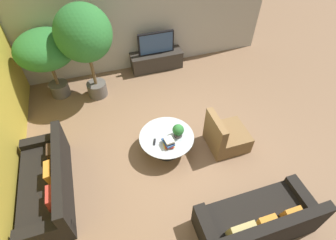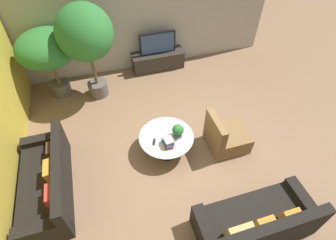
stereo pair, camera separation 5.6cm
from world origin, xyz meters
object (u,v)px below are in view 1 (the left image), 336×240
object	(u,v)px
coffee_table	(167,140)
potted_palm_corner	(84,36)
potted_palm_tall	(46,51)
television	(156,43)
potted_plant_tabletop	(178,131)
media_console	(157,60)
couch_near_entry	(258,221)
couch_by_wall	(48,184)
armchair_wicker	(225,136)

from	to	relation	value
coffee_table	potted_palm_corner	world-z (taller)	potted_palm_corner
potted_palm_tall	television	bearing A→B (deg)	7.80
television	potted_plant_tabletop	xyz separation A→B (m)	(-0.42, -3.05, -0.22)
potted_palm_tall	media_console	bearing A→B (deg)	7.84
couch_near_entry	potted_palm_tall	world-z (taller)	potted_palm_tall
television	potted_palm_corner	world-z (taller)	potted_palm_corner
couch_by_wall	couch_near_entry	distance (m)	3.73
coffee_table	couch_by_wall	size ratio (longest dim) A/B	0.55
television	potted_plant_tabletop	world-z (taller)	television
media_console	coffee_table	size ratio (longest dim) A/B	1.32
media_console	armchair_wicker	distance (m)	3.31
potted_palm_tall	armchair_wicker	bearing A→B (deg)	-40.73
armchair_wicker	potted_palm_tall	size ratio (longest dim) A/B	0.49
armchair_wicker	potted_palm_tall	xyz separation A→B (m)	(-3.34, 2.88, 1.02)
couch_near_entry	potted_palm_corner	xyz separation A→B (m)	(-2.08, 4.38, 1.39)
couch_near_entry	coffee_table	bearing A→B (deg)	-66.46
couch_near_entry	potted_palm_tall	xyz separation A→B (m)	(-3.01, 4.70, 1.01)
media_console	coffee_table	distance (m)	3.07
media_console	armchair_wicker	bearing A→B (deg)	-79.69
coffee_table	potted_palm_corner	xyz separation A→B (m)	(-1.17, 2.30, 1.38)
couch_near_entry	armchair_wicker	bearing A→B (deg)	-100.23
television	potted_plant_tabletop	distance (m)	3.08
coffee_table	couch_by_wall	xyz separation A→B (m)	(-2.37, -0.31, -0.02)
potted_plant_tabletop	potted_palm_tall	bearing A→B (deg)	131.12
television	potted_plant_tabletop	bearing A→B (deg)	-97.79
couch_near_entry	potted_plant_tabletop	xyz separation A→B (m)	(-0.68, 2.03, 0.30)
potted_palm_tall	potted_palm_corner	bearing A→B (deg)	-19.00
couch_near_entry	potted_palm_corner	size ratio (longest dim) A/B	0.82
couch_by_wall	potted_palm_tall	size ratio (longest dim) A/B	1.16
television	potted_palm_corner	xyz separation A→B (m)	(-1.82, -0.70, 0.87)
media_console	potted_plant_tabletop	xyz separation A→B (m)	(-0.42, -3.05, 0.33)
media_console	television	bearing A→B (deg)	-90.00
coffee_table	potted_palm_tall	distance (m)	3.50
couch_by_wall	armchair_wicker	bearing A→B (deg)	90.83
armchair_wicker	media_console	bearing A→B (deg)	10.31
coffee_table	potted_palm_corner	distance (m)	2.92
media_console	potted_palm_tall	distance (m)	2.96
armchair_wicker	potted_plant_tabletop	xyz separation A→B (m)	(-1.01, 0.21, 0.32)
potted_plant_tabletop	armchair_wicker	bearing A→B (deg)	-11.50
coffee_table	couch_near_entry	xyz separation A→B (m)	(0.91, -2.09, -0.02)
potted_palm_tall	potted_plant_tabletop	distance (m)	3.62
armchair_wicker	couch_near_entry	bearing A→B (deg)	169.77
media_console	coffee_table	xyz separation A→B (m)	(-0.65, -3.00, 0.04)
armchair_wicker	potted_plant_tabletop	bearing A→B (deg)	78.50
couch_near_entry	armchair_wicker	world-z (taller)	armchair_wicker
coffee_table	potted_plant_tabletop	bearing A→B (deg)	-12.87
potted_plant_tabletop	media_console	bearing A→B (deg)	82.22
potted_plant_tabletop	couch_near_entry	bearing A→B (deg)	-71.53
armchair_wicker	television	bearing A→B (deg)	10.31
couch_by_wall	potted_plant_tabletop	size ratio (longest dim) A/B	6.90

